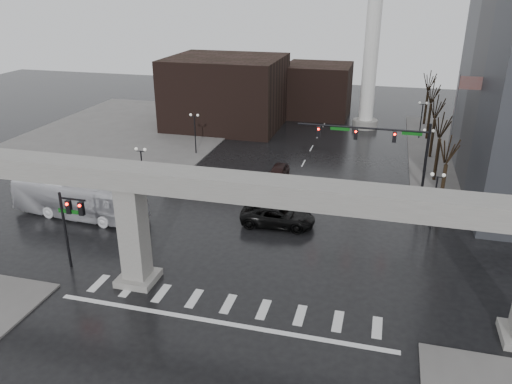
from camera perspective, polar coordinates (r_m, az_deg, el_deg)
ground at (r=34.54m, az=-2.67°, el=-11.73°), size 160.00×160.00×0.00m
sidewalk_nw at (r=74.66m, az=-13.65°, el=6.92°), size 28.00×36.00×0.15m
elevated_guideway at (r=30.85m, az=-0.65°, el=-1.48°), size 48.00×2.60×8.70m
building_far_left at (r=74.22m, az=-3.43°, el=11.34°), size 16.00×14.00×10.00m
building_far_mid at (r=81.35m, az=7.07°, el=11.49°), size 10.00×10.00×8.00m
smokestack at (r=73.44m, az=13.19°, el=17.28°), size 3.60×3.60×30.00m
signal_mast_arm at (r=47.91m, az=14.49°, el=5.35°), size 12.12×0.43×8.00m
signal_left_pole at (r=38.00m, az=-20.49°, el=-2.82°), size 2.30×0.30×6.00m
flagpole_assembly at (r=50.97m, az=21.89°, el=7.44°), size 2.06×0.12×12.00m
lamp_right_0 at (r=44.38m, az=19.84°, el=0.08°), size 1.22×0.32×5.11m
lamp_right_1 at (r=57.59m, az=18.97°, el=5.25°), size 1.22×0.32×5.11m
lamp_right_2 at (r=71.11m, az=18.43°, el=8.47°), size 1.22×0.32×5.11m
lamp_left_0 at (r=49.45m, az=-12.92°, el=3.15°), size 1.22×0.32×5.11m
lamp_left_1 at (r=61.59m, az=-7.01°, el=7.40°), size 1.22×0.32×5.11m
lamp_left_2 at (r=74.38m, az=-3.03°, el=10.17°), size 1.22×0.32×5.11m
tree_right_0 at (r=48.47m, az=20.65°, el=0.97°), size 1.09×1.58×7.50m
tree_right_1 at (r=55.98m, az=20.04°, el=3.95°), size 1.09×1.61×7.67m
tree_right_2 at (r=63.60m, az=19.57°, el=6.22°), size 1.10×1.63×7.85m
tree_right_3 at (r=71.31m, az=19.21°, el=8.00°), size 1.11×1.66×8.02m
tree_right_4 at (r=79.08m, az=18.91°, el=9.43°), size 1.12×1.69×8.19m
pickup_truck at (r=43.38m, az=2.51°, el=-2.76°), size 6.58×3.26×1.79m
city_bus at (r=47.44m, az=-19.59°, el=-0.68°), size 12.84×3.96×3.52m
far_car at (r=53.78m, az=2.56°, el=2.26°), size 1.88×4.60×1.56m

